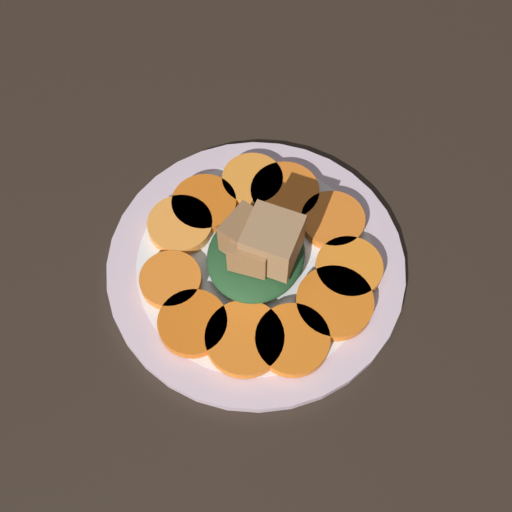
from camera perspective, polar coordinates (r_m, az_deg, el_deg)
name	(u,v)px	position (r cm, az deg, el deg)	size (l,w,h in cm)	color
table_slab	(256,271)	(63.72, 0.00, -1.31)	(120.00, 120.00, 2.00)	black
plate	(256,264)	(62.36, 0.00, -0.68)	(28.88, 28.88, 1.05)	silver
carrot_slice_0	(252,181)	(66.00, -0.32, 6.72)	(6.23, 6.23, 1.15)	orange
carrot_slice_1	(204,204)	(64.66, -4.62, 4.66)	(6.47, 6.47, 1.15)	orange
carrot_slice_2	(180,225)	(63.58, -6.74, 2.75)	(6.39, 6.39, 1.15)	orange
carrot_slice_3	(171,280)	(60.81, -7.59, -2.14)	(5.82, 5.82, 1.15)	orange
carrot_slice_4	(193,323)	(58.80, -5.64, -5.97)	(6.36, 6.36, 1.15)	#D66114
carrot_slice_5	(245,339)	(57.99, -1.01, -7.35)	(7.16, 7.16, 1.15)	orange
carrot_slice_6	(292,340)	(58.03, 3.26, -7.45)	(6.75, 6.75, 1.15)	orange
carrot_slice_7	(335,303)	(59.76, 7.00, -4.13)	(7.19, 7.19, 1.15)	orange
carrot_slice_8	(349,268)	(61.48, 8.25, -1.07)	(6.39, 6.39, 1.15)	orange
carrot_slice_9	(333,221)	(63.86, 6.84, 3.15)	(6.32, 6.32, 1.15)	orange
carrot_slice_10	(289,194)	(65.16, 2.95, 5.52)	(6.95, 6.95, 1.15)	orange
center_pile	(258,249)	(59.29, 0.15, 0.60)	(10.24, 9.21, 7.09)	#1E4723
fork	(318,274)	(61.27, 5.54, -1.59)	(17.50, 2.52, 0.40)	silver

